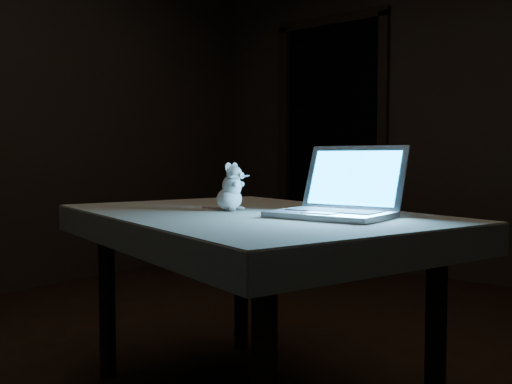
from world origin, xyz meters
The scene contains 7 objects.
floor centered at (0.00, 0.00, 0.00)m, with size 5.00×5.00×0.00m, color black.
back_wall centered at (0.00, 2.50, 1.30)m, with size 4.50×0.04×2.60m, color black.
doorway centered at (-1.10, 2.50, 1.06)m, with size 1.06×0.36×2.13m, color black, non-canonical shape.
table centered at (0.16, -0.17, 0.36)m, with size 1.33×0.86×0.71m, color black, non-canonical shape.
tablecloth centered at (0.13, -0.16, 0.67)m, with size 1.44×0.96×0.10m, color beige, non-canonical shape.
laptop centered at (0.49, -0.15, 0.85)m, with size 0.37×0.33×0.25m, color #ADACB1, non-canonical shape.
plush_mouse centered at (0.06, -0.17, 0.81)m, with size 0.13×0.13×0.18m, color white, non-canonical shape.
Camera 1 is at (1.47, -1.77, 0.92)m, focal length 40.00 mm.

